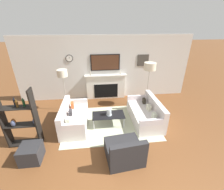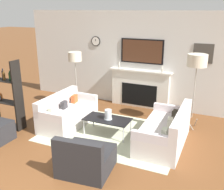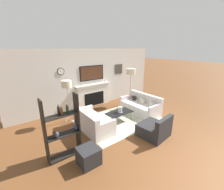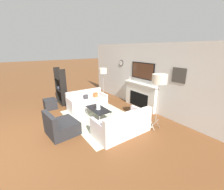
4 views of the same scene
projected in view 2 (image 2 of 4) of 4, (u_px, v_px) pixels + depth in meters
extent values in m
cube|color=silver|center=(142.00, 60.00, 7.41)|extent=(7.39, 0.07, 2.70)
cube|color=silver|center=(140.00, 89.00, 7.57)|extent=(1.69, 0.16, 1.05)
cube|color=black|center=(139.00, 95.00, 7.55)|extent=(1.05, 0.01, 0.63)
cube|color=silver|center=(140.00, 71.00, 7.38)|extent=(1.81, 0.22, 0.04)
cylinder|color=#B2AD9E|center=(119.00, 67.00, 7.58)|extent=(0.04, 0.04, 0.10)
cylinder|color=white|center=(119.00, 63.00, 7.55)|extent=(0.03, 0.03, 0.09)
cylinder|color=#B2AD9E|center=(162.00, 71.00, 7.09)|extent=(0.04, 0.04, 0.10)
cylinder|color=white|center=(162.00, 67.00, 7.06)|extent=(0.03, 0.03, 0.09)
cube|color=black|center=(142.00, 51.00, 7.29)|extent=(1.23, 0.04, 0.68)
cube|color=#4C2D1E|center=(142.00, 51.00, 7.27)|extent=(1.14, 0.01, 0.61)
cylinder|color=black|center=(96.00, 41.00, 7.79)|extent=(0.29, 0.02, 0.29)
cylinder|color=silver|center=(96.00, 41.00, 7.77)|extent=(0.25, 0.00, 0.25)
cube|color=black|center=(96.00, 40.00, 7.76)|extent=(0.01, 0.00, 0.06)
cube|color=#413D38|center=(203.00, 53.00, 6.64)|extent=(0.49, 0.02, 0.49)
cube|color=beige|center=(112.00, 133.00, 6.05)|extent=(3.05, 2.16, 0.01)
cube|color=silver|center=(69.00, 117.00, 6.45)|extent=(0.80, 1.61, 0.42)
cube|color=silver|center=(57.00, 101.00, 6.45)|extent=(0.18, 1.60, 0.35)
cube|color=silver|center=(84.00, 97.00, 7.00)|extent=(0.78, 0.11, 0.18)
cube|color=silver|center=(49.00, 117.00, 5.71)|extent=(0.78, 0.11, 0.18)
cube|color=#B65328|center=(74.00, 99.00, 6.80)|extent=(0.12, 0.21, 0.20)
cube|color=#343235|center=(64.00, 105.00, 6.40)|extent=(0.11, 0.19, 0.18)
cube|color=beige|center=(52.00, 111.00, 5.99)|extent=(0.11, 0.20, 0.19)
cube|color=silver|center=(163.00, 135.00, 5.53)|extent=(0.87, 1.71, 0.42)
cube|color=silver|center=(181.00, 120.00, 5.27)|extent=(0.17, 1.70, 0.37)
cube|color=silver|center=(154.00, 138.00, 4.74)|extent=(0.86, 0.11, 0.18)
cube|color=silver|center=(172.00, 109.00, 6.13)|extent=(0.86, 0.11, 0.18)
cube|color=beige|center=(165.00, 133.00, 4.95)|extent=(0.11, 0.18, 0.18)
cube|color=beige|center=(170.00, 123.00, 5.38)|extent=(0.12, 0.20, 0.19)
cube|color=#322D24|center=(175.00, 114.00, 5.82)|extent=(0.11, 0.19, 0.18)
cube|color=#262628|center=(87.00, 160.00, 4.63)|extent=(0.95, 0.92, 0.39)
cube|color=#262628|center=(77.00, 151.00, 4.20)|extent=(0.88, 0.23, 0.35)
cube|color=black|center=(107.00, 119.00, 5.88)|extent=(1.04, 0.54, 0.02)
cylinder|color=#B7B7BC|center=(84.00, 127.00, 5.94)|extent=(0.02, 0.02, 0.38)
cylinder|color=#B7B7BC|center=(123.00, 135.00, 5.56)|extent=(0.02, 0.02, 0.38)
cylinder|color=#B7B7BC|center=(93.00, 120.00, 6.33)|extent=(0.02, 0.02, 0.38)
cylinder|color=#B7B7BC|center=(131.00, 127.00, 5.95)|extent=(0.02, 0.02, 0.38)
cylinder|color=silver|center=(108.00, 114.00, 5.83)|extent=(0.16, 0.16, 0.22)
cylinder|color=silver|center=(108.00, 117.00, 5.85)|extent=(0.09, 0.09, 0.12)
cylinder|color=silver|center=(108.00, 119.00, 5.86)|extent=(0.18, 0.18, 0.01)
cylinder|color=#9E998E|center=(81.00, 104.00, 7.55)|extent=(0.09, 0.23, 0.26)
cylinder|color=#9E998E|center=(76.00, 103.00, 7.66)|extent=(0.17, 0.19, 0.26)
cylinder|color=#9E998E|center=(74.00, 105.00, 7.48)|extent=(0.23, 0.07, 0.26)
cylinder|color=#9E998E|center=(76.00, 81.00, 7.35)|extent=(0.02, 0.02, 1.13)
cylinder|color=beige|center=(75.00, 57.00, 7.13)|extent=(0.36, 0.36, 0.25)
cylinder|color=#9E998E|center=(196.00, 123.00, 6.30)|extent=(0.09, 0.23, 0.28)
cylinder|color=#9E998E|center=(188.00, 121.00, 6.41)|extent=(0.17, 0.19, 0.28)
cylinder|color=#9E998E|center=(189.00, 124.00, 6.23)|extent=(0.23, 0.07, 0.28)
cylinder|color=#9E998E|center=(194.00, 93.00, 6.08)|extent=(0.02, 0.02, 1.24)
cylinder|color=beige|center=(197.00, 60.00, 5.84)|extent=(0.44, 0.44, 0.28)
cube|color=black|center=(18.00, 96.00, 5.99)|extent=(0.04, 0.28, 1.66)
cube|color=black|center=(9.00, 125.00, 6.41)|extent=(0.86, 0.28, 0.02)
cube|color=black|center=(6.00, 102.00, 6.21)|extent=(0.86, 0.28, 0.01)
cube|color=black|center=(3.00, 80.00, 6.05)|extent=(0.86, 0.28, 0.02)
cylinder|color=black|center=(3.00, 75.00, 6.07)|extent=(0.06, 0.06, 0.20)
cylinder|color=black|center=(3.00, 70.00, 6.03)|extent=(0.03, 0.03, 0.05)
ellipsoid|color=#944819|center=(0.00, 96.00, 6.28)|extent=(0.10, 0.10, 0.18)
cylinder|color=#194223|center=(10.00, 76.00, 5.98)|extent=(0.06, 0.06, 0.18)
cylinder|color=#194223|center=(9.00, 72.00, 5.95)|extent=(0.03, 0.03, 0.04)
cylinder|color=brown|center=(4.00, 76.00, 6.01)|extent=(0.06, 0.06, 0.18)
cylinder|color=brown|center=(3.00, 71.00, 5.98)|extent=(0.03, 0.03, 0.04)
ellipsoid|color=navy|center=(17.00, 100.00, 6.05)|extent=(0.11, 0.11, 0.17)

